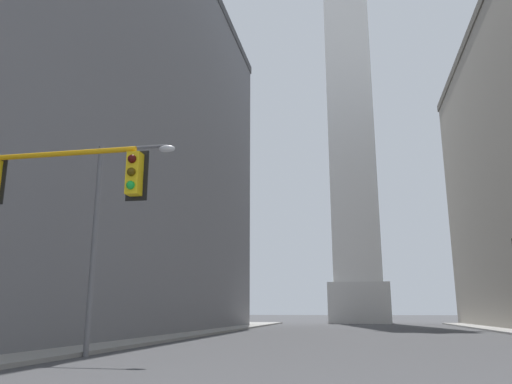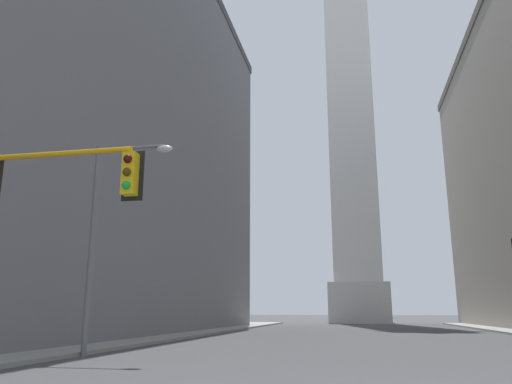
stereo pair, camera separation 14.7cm
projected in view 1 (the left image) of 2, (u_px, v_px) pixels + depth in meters
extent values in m
cube|color=gray|center=(134.00, 339.00, 27.46)|extent=(5.00, 79.22, 0.15)
cube|color=slate|center=(55.00, 120.00, 36.84)|extent=(19.03, 49.90, 30.57)
cube|color=silver|center=(359.00, 303.00, 66.00)|extent=(7.82, 7.82, 5.17)
cube|color=white|center=(349.00, 95.00, 72.91)|extent=(6.25, 6.25, 54.28)
cylinder|color=orange|center=(58.00, 154.00, 13.22)|extent=(4.43, 0.14, 0.14)
cube|color=yellow|center=(134.00, 174.00, 12.65)|extent=(0.35, 0.35, 1.10)
cube|color=black|center=(137.00, 176.00, 12.82)|extent=(0.58, 0.04, 1.32)
sphere|color=#410907|center=(132.00, 159.00, 12.54)|extent=(0.22, 0.22, 0.22)
sphere|color=#483506|center=(131.00, 172.00, 12.46)|extent=(0.22, 0.22, 0.22)
sphere|color=green|center=(131.00, 185.00, 12.38)|extent=(0.22, 0.22, 0.22)
cylinder|color=slate|center=(94.00, 246.00, 18.57)|extent=(0.20, 0.20, 7.83)
cylinder|color=slate|center=(134.00, 148.00, 19.18)|extent=(2.72, 0.12, 0.12)
sphere|color=slate|center=(101.00, 150.00, 19.44)|extent=(0.20, 0.20, 0.20)
ellipsoid|color=silver|center=(167.00, 149.00, 18.90)|extent=(0.64, 0.36, 0.26)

